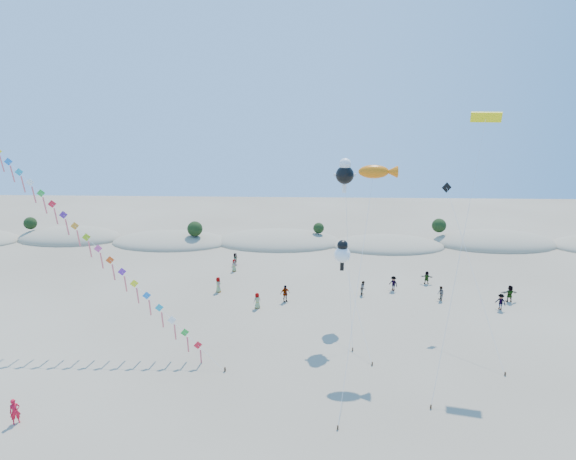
% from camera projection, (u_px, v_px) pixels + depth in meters
% --- Properties ---
extents(dune_ridge, '(145.30, 11.49, 5.57)m').
position_uv_depth(dune_ridge, '(285.00, 242.00, 71.58)').
color(dune_ridge, gray).
rests_on(dune_ridge, ground).
extents(kite_train, '(25.32, 10.58, 19.54)m').
position_uv_depth(kite_train, '(76.00, 228.00, 40.88)').
color(kite_train, '#3F2D1E').
rests_on(kite_train, ground).
extents(fish_kite, '(5.17, 12.59, 15.55)m').
position_uv_depth(fish_kite, '(378.00, 172.00, 38.52)').
color(fish_kite, '#3F2D1E').
rests_on(fish_kite, ground).
extents(cartoon_kite_low, '(2.81, 8.91, 8.08)m').
position_uv_depth(cartoon_kite_low, '(342.00, 253.00, 44.61)').
color(cartoon_kite_low, '#3F2D1E').
rests_on(cartoon_kite_low, ground).
extents(cartoon_kite_high, '(2.00, 7.10, 15.57)m').
position_uv_depth(cartoon_kite_high, '(345.00, 173.00, 43.03)').
color(cartoon_kite_high, '#3F2D1E').
rests_on(cartoon_kite_high, ground).
extents(parafoil_kite, '(6.68, 11.00, 19.67)m').
position_uv_depth(parafoil_kite, '(485.00, 122.00, 37.89)').
color(parafoil_kite, '#3F2D1E').
rests_on(parafoil_kite, ground).
extents(dark_kite, '(2.94, 11.46, 13.19)m').
position_uv_depth(dark_kite, '(461.00, 234.00, 42.57)').
color(dark_kite, '#3F2D1E').
rests_on(dark_kite, ground).
extents(flyer_foreground, '(0.76, 0.73, 1.75)m').
position_uv_depth(flyer_foreground, '(15.00, 411.00, 31.43)').
color(flyer_foreground, red).
rests_on(flyer_foreground, ground).
extents(beachgoers, '(32.37, 14.31, 1.84)m').
position_uv_depth(beachgoers, '(365.00, 285.00, 53.02)').
color(beachgoers, slate).
rests_on(beachgoers, ground).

